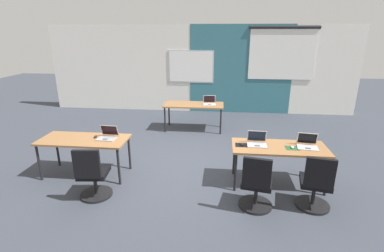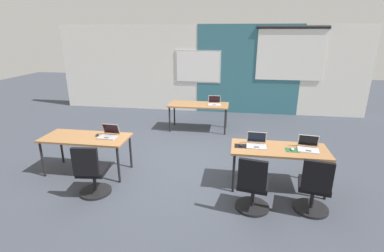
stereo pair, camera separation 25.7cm
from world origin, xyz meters
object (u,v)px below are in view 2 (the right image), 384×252
object	(u,v)px
desk_near_right	(279,152)
chair_near_right_end	(314,190)
desk_far_center	(199,106)
chair_near_left_inner	(92,175)
chair_near_right_inner	(253,188)
desk_near_left	(86,140)
laptop_near_right_inner	(256,143)
laptop_near_right_end	(308,147)
mouse_near_right_inner	(241,145)
laptop_near_left_inner	(109,134)
laptop_far_right	(214,103)
mouse_near_right_end	(292,149)
mouse_near_left_inner	(97,135)

from	to	relation	value
desk_near_right	chair_near_right_end	distance (m)	0.87
desk_far_center	chair_near_left_inner	distance (m)	3.79
desk_near_right	chair_near_right_inner	bearing A→B (deg)	-119.55
desk_near_left	desk_near_right	xyz separation A→B (m)	(3.50, 0.00, 0.00)
laptop_near_right_inner	chair_near_right_inner	world-z (taller)	laptop_near_right_inner
desk_near_right	laptop_near_right_end	size ratio (longest dim) A/B	4.34
desk_far_center	desk_near_right	bearing A→B (deg)	-57.99
mouse_near_right_inner	laptop_near_right_end	world-z (taller)	laptop_near_right_end
desk_near_right	chair_near_right_end	size ratio (longest dim) A/B	1.74
laptop_near_left_inner	laptop_near_right_inner	bearing A→B (deg)	2.55
chair_near_right_inner	desk_far_center	bearing A→B (deg)	-59.46
laptop_near_right_inner	chair_near_right_inner	distance (m)	0.93
laptop_far_right	mouse_near_right_end	distance (m)	3.27
desk_far_center	laptop_far_right	bearing A→B (deg)	4.58
desk_near_left	chair_near_left_inner	world-z (taller)	chair_near_left_inner
desk_near_right	mouse_near_right_end	distance (m)	0.22
laptop_near_right_inner	chair_near_right_end	distance (m)	1.17
chair_near_left_inner	mouse_near_right_end	world-z (taller)	chair_near_left_inner
laptop_near_left_inner	mouse_near_left_inner	size ratio (longest dim) A/B	3.31
chair_near_right_inner	mouse_near_right_end	world-z (taller)	chair_near_right_inner
mouse_near_right_inner	chair_near_right_end	distance (m)	1.33
laptop_near_right_inner	mouse_near_right_inner	bearing A→B (deg)	-166.14
desk_far_center	laptop_far_right	xyz separation A→B (m)	(0.42, 0.03, 0.11)
desk_near_left	laptop_near_right_inner	size ratio (longest dim) A/B	4.70
desk_near_right	mouse_near_right_inner	world-z (taller)	mouse_near_right_inner
desk_far_center	laptop_near_right_end	size ratio (longest dim) A/B	4.34
desk_near_right	laptop_near_left_inner	xyz separation A→B (m)	(-3.07, 0.08, 0.11)
chair_near_right_inner	laptop_near_right_end	distance (m)	1.29
laptop_near_right_inner	laptop_near_right_end	distance (m)	0.84
desk_far_center	laptop_far_right	distance (m)	0.44
desk_near_right	mouse_near_right_end	world-z (taller)	mouse_near_right_end
desk_near_left	chair_near_right_inner	size ratio (longest dim) A/B	1.74
laptop_far_right	mouse_near_right_end	world-z (taller)	laptop_far_right
chair_near_right_inner	laptop_near_left_inner	world-z (taller)	laptop_near_left_inner
chair_near_right_inner	desk_near_left	bearing A→B (deg)	-3.94
chair_near_left_inner	mouse_near_right_end	bearing A→B (deg)	-173.98
laptop_near_right_inner	chair_near_right_inner	xyz separation A→B (m)	(-0.07, -0.84, -0.39)
chair_near_left_inner	chair_near_right_end	world-z (taller)	same
desk_near_left	desk_far_center	xyz separation A→B (m)	(1.75, 2.80, 0.00)
desk_far_center	chair_near_right_end	world-z (taller)	chair_near_right_end
desk_near_right	mouse_near_right_end	bearing A→B (deg)	-14.91
desk_near_left	chair_near_right_inner	xyz separation A→B (m)	(3.05, -0.79, -0.28)
laptop_near_right_end	chair_near_right_end	size ratio (longest dim) A/B	0.40
chair_near_right_inner	chair_near_right_end	xyz separation A→B (m)	(0.88, 0.09, 0.00)
chair_near_right_inner	chair_near_left_inner	size ratio (longest dim) A/B	1.00
laptop_near_right_inner	chair_near_right_end	bearing A→B (deg)	-40.94
mouse_near_right_inner	chair_near_right_end	world-z (taller)	chair_near_right_end
desk_near_right	chair_near_right_end	bearing A→B (deg)	-58.34
mouse_near_right_inner	mouse_near_right_end	size ratio (longest dim) A/B	0.98
chair_near_left_inner	desk_near_left	bearing A→B (deg)	-64.16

